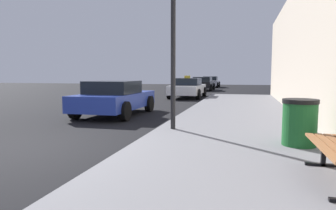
% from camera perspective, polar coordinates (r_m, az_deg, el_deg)
% --- Properties ---
extents(ground_plane, '(80.00, 80.00, 0.00)m').
position_cam_1_polar(ground_plane, '(6.66, -24.88, -7.79)').
color(ground_plane, black).
extents(sidewalk, '(4.00, 32.00, 0.15)m').
position_cam_1_polar(sidewalk, '(5.20, 12.42, -10.29)').
color(sidewalk, slate).
rests_on(sidewalk, ground_plane).
extents(trash_bin, '(0.66, 0.66, 0.89)m').
position_cam_1_polar(trash_bin, '(6.26, 23.75, -3.00)').
color(trash_bin, '#195926').
rests_on(trash_bin, sidewalk).
extents(street_lamp, '(0.36, 0.36, 4.26)m').
position_cam_1_polar(street_lamp, '(7.58, 1.00, 17.73)').
color(street_lamp, black).
rests_on(street_lamp, sidewalk).
extents(car_blue, '(2.04, 4.01, 1.27)m').
position_cam_1_polar(car_blue, '(11.26, -10.07, 1.36)').
color(car_blue, '#233899').
rests_on(car_blue, ground_plane).
extents(car_white, '(2.00, 4.35, 1.43)m').
position_cam_1_polar(car_white, '(19.45, 3.77, 3.30)').
color(car_white, white).
rests_on(car_white, ground_plane).
extents(car_black, '(2.01, 4.30, 1.27)m').
position_cam_1_polar(car_black, '(28.61, 6.64, 4.08)').
color(car_black, black).
rests_on(car_black, ground_plane).
extents(car_silver, '(1.97, 4.03, 1.27)m').
position_cam_1_polar(car_silver, '(35.49, 8.11, 4.40)').
color(car_silver, '#B7B7BF').
rests_on(car_silver, ground_plane).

